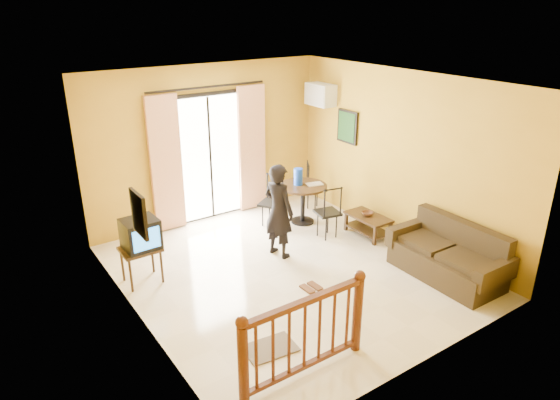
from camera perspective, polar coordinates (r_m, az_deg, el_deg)
ground at (r=7.56m, az=1.00°, el=-8.12°), size 5.00×5.00×0.00m
room_shell at (r=6.87m, az=1.09°, el=4.27°), size 5.00×5.00×5.00m
balcony_door at (r=9.03m, az=-7.97°, el=4.94°), size 2.25×0.14×2.46m
tv_table at (r=7.35m, az=-15.66°, el=-5.83°), size 0.54×0.45×0.54m
television at (r=7.23m, az=-15.65°, el=-3.74°), size 0.49×0.46×0.43m
picture_left at (r=5.81m, az=-15.80°, el=-1.56°), size 0.05×0.42×0.52m
dining_table at (r=8.95m, az=2.64°, el=0.80°), size 0.86×0.86×0.72m
water_jug at (r=8.87m, az=2.10°, el=2.69°), size 0.16×0.16×0.30m
serving_tray at (r=8.93m, az=3.98°, el=1.82°), size 0.32×0.24×0.02m
dining_chairs at (r=9.11m, az=2.83°, el=-2.70°), size 1.71×1.57×0.95m
air_conditioner at (r=9.51m, az=4.62°, el=11.92°), size 0.31×0.60×0.40m
botanical_print at (r=9.21m, az=7.70°, el=8.29°), size 0.05×0.50×0.60m
coffee_table at (r=8.71m, az=10.01°, el=-2.51°), size 0.44×0.80×0.36m
bowl at (r=8.66m, az=9.96°, el=-1.55°), size 0.25×0.25×0.06m
sofa at (r=7.71m, az=18.75°, el=-6.19°), size 0.82×1.72×0.82m
standing_person at (r=7.70m, az=-0.15°, el=-1.24°), size 0.48×0.62×1.51m
stair_balustrade at (r=5.40m, az=2.84°, el=-14.70°), size 1.63×0.13×1.04m
doormat at (r=6.06m, az=-1.13°, el=-16.58°), size 0.64×0.46×0.02m
sandals at (r=7.15m, az=3.57°, el=-9.94°), size 0.25×0.25×0.03m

